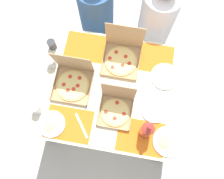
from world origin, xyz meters
TOP-DOWN VIEW (x-y plane):
  - ground_plane at (0.00, 0.00)m, footprint 6.00×6.00m
  - dining_table at (0.00, 0.00)m, footprint 1.25×0.97m
  - placemat_near_left at (-0.28, -0.33)m, footprint 0.36×0.26m
  - placemat_near_right at (0.28, -0.33)m, footprint 0.36×0.26m
  - placemat_far_left at (-0.28, 0.33)m, footprint 0.36×0.26m
  - placemat_far_right at (0.28, 0.33)m, footprint 0.36×0.26m
  - pizza_box_corner_right at (-0.32, 0.00)m, footprint 0.30×0.30m
  - pizza_box_center at (0.06, -0.15)m, footprint 0.26×0.26m
  - pizza_box_corner_left at (0.03, 0.28)m, footprint 0.30×0.31m
  - plate_middle at (0.36, -0.10)m, footprint 0.22×0.22m
  - plate_far_right at (-0.41, -0.36)m, footprint 0.21×0.21m
  - plate_near_left at (0.40, 0.18)m, footprint 0.23×0.23m
  - plate_far_left at (0.48, -0.33)m, footprint 0.23×0.23m
  - soda_bottle at (0.30, -0.29)m, footprint 0.09×0.09m
  - cup_dark at (-0.54, -0.27)m, footprint 0.07×0.07m
  - cup_red at (-0.56, 0.29)m, footprint 0.07×0.07m
  - cup_spare at (-0.52, 0.12)m, footprint 0.07×0.07m
  - knife_by_far_left at (-0.18, -0.33)m, footprint 0.14×0.18m
  - diner_left_seat at (-0.28, 0.74)m, footprint 0.32×0.32m
  - diner_right_seat at (0.28, 0.74)m, footprint 0.32×0.32m

SIDE VIEW (x-z plane):
  - ground_plane at x=0.00m, z-range 0.00..0.00m
  - diner_left_seat at x=-0.28m, z-range -0.06..1.11m
  - diner_right_seat at x=0.28m, z-range -0.06..1.16m
  - dining_table at x=0.00m, z-range 0.25..1.00m
  - placemat_near_left at x=-0.28m, z-range 0.74..0.75m
  - placemat_near_right at x=0.28m, z-range 0.74..0.75m
  - placemat_far_left at x=-0.28m, z-range 0.74..0.75m
  - placemat_far_right at x=0.28m, z-range 0.74..0.75m
  - knife_by_far_left at x=-0.18m, z-range 0.74..0.75m
  - plate_middle at x=0.36m, z-range 0.74..0.76m
  - plate_near_left at x=0.40m, z-range 0.74..0.76m
  - plate_far_right at x=-0.41m, z-range 0.74..0.77m
  - plate_far_left at x=0.48m, z-range 0.74..0.77m
  - cup_red at x=-0.56m, z-range 0.74..0.83m
  - pizza_box_center at x=0.06m, z-range 0.64..0.94m
  - cup_spare at x=-0.52m, z-range 0.74..0.84m
  - pizza_box_corner_right at x=-0.32m, z-range 0.63..0.96m
  - pizza_box_corner_left at x=0.03m, z-range 0.63..0.97m
  - cup_dark at x=-0.54m, z-range 0.74..0.85m
  - soda_bottle at x=0.30m, z-range 0.71..1.04m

